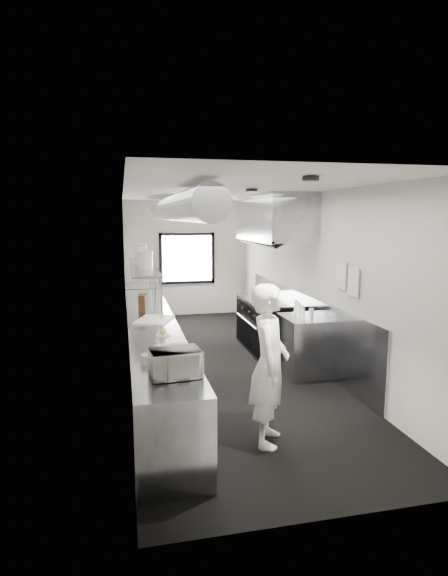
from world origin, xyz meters
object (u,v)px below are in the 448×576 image
cutting_board (154,320)px  squeeze_bottle_e (296,307)px  pass_shelf (143,267)px  plate_stack_b (144,259)px  plate_stack_d (141,253)px  squeeze_bottle_d (299,309)px  bottle_station (304,346)px  deli_tub_a (157,370)px  squeeze_bottle_b (303,313)px  range (269,324)px  squeeze_bottle_a (311,315)px  small_plate (163,335)px  prep_counter (153,351)px  plate_stack_c (141,256)px  knife_block (143,302)px  microwave (175,363)px  far_work_table (142,304)px  line_cook (269,365)px  plate_stack_a (145,261)px  deli_tub_b (147,359)px  exhaust_hood (274,218)px  squeeze_bottle_c (300,311)px

cutting_board → squeeze_bottle_e: squeeze_bottle_e is taller
pass_shelf → plate_stack_b: 0.33m
plate_stack_d → squeeze_bottle_d: bearing=-42.6°
bottle_station → squeeze_bottle_d: squeeze_bottle_d is taller
deli_tub_a → squeeze_bottle_b: bearing=40.2°
range → plate_stack_d: size_ratio=4.70×
range → bottle_station: size_ratio=1.78×
squeeze_bottle_b → squeeze_bottle_a: bearing=-82.3°
small_plate → squeeze_bottle_b: 2.20m
prep_counter → range: 2.50m
small_plate → plate_stack_c: (-0.16, 2.50, 0.81)m
prep_counter → squeeze_bottle_b: bearing=-8.0°
knife_block → plate_stack_b: 0.78m
microwave → far_work_table: bearing=83.7°
line_cook → microwave: bearing=124.0°
knife_block → plate_stack_c: bearing=99.7°
microwave → squeeze_bottle_a: size_ratio=2.20×
plate_stack_a → range: bearing=8.2°
pass_shelf → line_cook: bearing=-72.8°
deli_tub_a → plate_stack_d: bearing=89.4°
range → deli_tub_b: 3.94m
knife_block → exhaust_hood: bearing=20.1°
plate_stack_a → squeeze_bottle_c: 2.60m
range → squeeze_bottle_a: size_ratio=7.99×
small_plate → plate_stack_c: plate_stack_c is taller
plate_stack_c → squeeze_bottle_e: size_ratio=1.61×
squeeze_bottle_e → plate_stack_a: bearing=162.4°
squeeze_bottle_d → pass_shelf: bearing=145.8°
plate_stack_c → cutting_board: bearing=-86.2°
pass_shelf → bottle_station: pass_shelf is taller
deli_tub_a → cutting_board: deli_tub_a is taller
squeeze_bottle_d → squeeze_bottle_a: bearing=-89.9°
prep_counter → bottle_station: bearing=-5.0°
prep_counter → far_work_table: 3.70m
squeeze_bottle_c → small_plate: bearing=-163.3°
pass_shelf → plate_stack_b: (0.00, -0.28, 0.18)m
pass_shelf → squeeze_bottle_b: size_ratio=18.07×
plate_stack_a → squeeze_bottle_d: 2.57m
line_cook → deli_tub_a: (-1.19, -0.12, 0.08)m
line_cook → microwave: (-1.02, -0.24, 0.16)m
far_work_table → knife_block: 2.92m
range → plate_stack_c: size_ratio=5.24×
plate_stack_b → squeeze_bottle_e: 2.66m
squeeze_bottle_e → squeeze_bottle_b: bearing=-98.3°
exhaust_hood → squeeze_bottle_d: size_ratio=11.53×
plate_stack_d → pass_shelf: bearing=-88.2°
plate_stack_a → plate_stack_c: plate_stack_c is taller
far_work_table → microwave: (0.07, -6.09, 0.58)m
knife_block → squeeze_bottle_b: 2.58m
squeeze_bottle_a → prep_counter: bearing=166.4°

